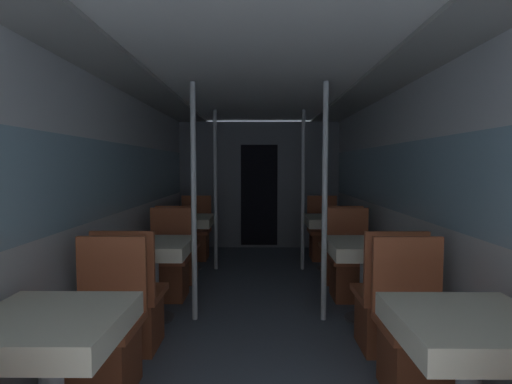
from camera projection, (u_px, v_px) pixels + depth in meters
wall_left at (117, 197)px, 3.96m from camera, size 0.05×8.33×2.20m
wall_right at (403, 197)px, 3.94m from camera, size 0.05×8.33×2.20m
ceiling_panel at (260, 83)px, 3.88m from camera, size 2.84×8.33×0.07m
bulkhead_far at (259, 185)px, 7.01m from camera, size 2.78×0.09×2.20m
dining_table_left_0 at (51, 337)px, 1.89m from camera, size 0.69×0.69×0.74m
chair_left_far_0 at (103, 347)px, 2.53m from camera, size 0.47×0.47×0.97m
dining_table_left_1 at (153, 253)px, 3.71m from camera, size 0.69×0.69×0.74m
chair_left_near_1 at (132, 313)px, 3.12m from camera, size 0.47×0.47×0.97m
chair_left_far_1 at (168, 271)px, 4.35m from camera, size 0.47×0.47×0.97m
support_pole_left_1 at (194, 203)px, 3.68m from camera, size 0.05×0.05×2.20m
dining_table_left_2 at (188, 224)px, 5.53m from camera, size 0.69×0.69×0.74m
chair_left_near_2 at (179, 259)px, 4.93m from camera, size 0.47×0.47×0.97m
chair_left_far_2 at (195, 240)px, 6.17m from camera, size 0.47×0.47×0.97m
support_pole_left_2 at (216, 190)px, 5.49m from camera, size 0.05×0.05×2.20m
dining_table_right_0 at (471, 338)px, 1.88m from camera, size 0.69×0.69×0.74m
chair_right_far_0 at (417, 348)px, 2.52m from camera, size 0.47×0.47×0.97m
dining_table_right_1 at (367, 253)px, 3.70m from camera, size 0.69×0.69×0.74m
chair_right_near_1 at (387, 314)px, 3.10m from camera, size 0.47×0.47×0.97m
chair_right_far_1 at (351, 272)px, 4.33m from camera, size 0.47×0.47×0.97m
support_pole_right_1 at (325, 203)px, 3.67m from camera, size 0.05×0.05×2.20m
dining_table_right_2 at (331, 224)px, 5.51m from camera, size 0.69×0.69×0.74m
chair_right_near_2 at (340, 259)px, 4.92m from camera, size 0.47×0.47×0.97m
chair_right_far_2 at (324, 240)px, 6.15m from camera, size 0.47×0.47×0.97m
support_pole_right_2 at (303, 190)px, 5.48m from camera, size 0.05×0.05×2.20m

